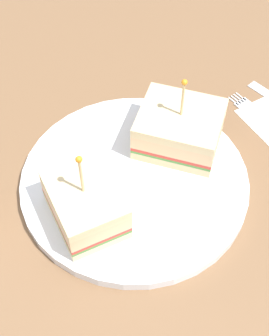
# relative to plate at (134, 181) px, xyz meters

# --- Properties ---
(ground_plane) EXTENTS (1.11, 1.11, 0.02)m
(ground_plane) POSITION_rel_plate_xyz_m (0.00, 0.00, -0.02)
(ground_plane) COLOR brown
(plate) EXTENTS (0.28, 0.28, 0.01)m
(plate) POSITION_rel_plate_xyz_m (0.00, 0.00, 0.00)
(plate) COLOR white
(plate) RESTS_ON ground_plane
(sandwich_half_front) EXTENTS (0.11, 0.12, 0.11)m
(sandwich_half_front) POSITION_rel_plate_xyz_m (-0.04, -0.07, 0.03)
(sandwich_half_front) COLOR beige
(sandwich_half_front) RESTS_ON plate
(sandwich_half_back) EXTENTS (0.10, 0.09, 0.11)m
(sandwich_half_back) POSITION_rel_plate_xyz_m (0.04, 0.07, 0.03)
(sandwich_half_back) COLOR beige
(sandwich_half_back) RESTS_ON plate
(fork) EXTENTS (0.10, 0.08, 0.00)m
(fork) POSITION_rel_plate_xyz_m (0.13, 0.16, -0.01)
(fork) COLOR silver
(fork) RESTS_ON ground_plane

